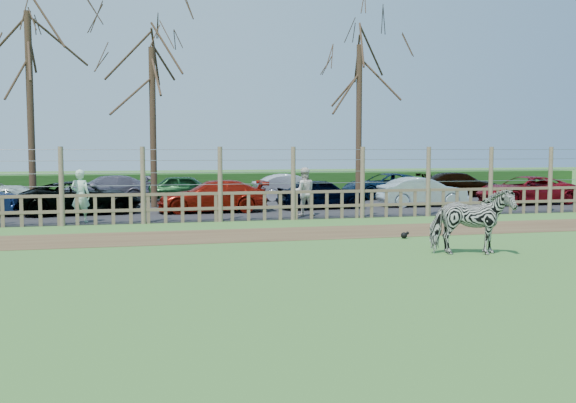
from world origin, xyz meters
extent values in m
plane|color=#679046|center=(0.00, 0.00, 0.00)|extent=(120.00, 120.00, 0.00)
cube|color=brown|center=(0.00, 4.50, 0.01)|extent=(34.00, 2.80, 0.01)
cube|color=#232326|center=(0.00, 14.50, 0.02)|extent=(44.00, 13.00, 0.04)
cube|color=#1E4716|center=(0.00, 21.50, 0.55)|extent=(46.00, 2.00, 1.10)
cube|color=brown|center=(0.00, 8.00, 0.45)|extent=(30.00, 0.06, 0.10)
cube|color=brown|center=(0.00, 8.00, 0.95)|extent=(30.00, 0.06, 0.10)
cylinder|color=brown|center=(-5.00, 8.00, 1.25)|extent=(0.16, 0.16, 2.50)
cylinder|color=brown|center=(-2.50, 8.00, 1.25)|extent=(0.16, 0.16, 2.50)
cylinder|color=brown|center=(0.00, 8.00, 1.25)|extent=(0.16, 0.16, 2.50)
cylinder|color=brown|center=(2.50, 8.00, 1.25)|extent=(0.16, 0.16, 2.50)
cylinder|color=brown|center=(5.00, 8.00, 1.25)|extent=(0.16, 0.16, 2.50)
cylinder|color=brown|center=(7.50, 8.00, 1.25)|extent=(0.16, 0.16, 2.50)
cylinder|color=brown|center=(10.00, 8.00, 1.25)|extent=(0.16, 0.16, 2.50)
cylinder|color=brown|center=(12.50, 8.00, 1.25)|extent=(0.16, 0.16, 2.50)
cylinder|color=gray|center=(0.00, 8.00, 1.25)|extent=(30.00, 0.02, 0.02)
cylinder|color=gray|center=(0.00, 8.00, 1.65)|extent=(30.00, 0.02, 0.02)
cylinder|color=gray|center=(0.00, 8.00, 2.05)|extent=(30.00, 0.02, 0.02)
cylinder|color=gray|center=(0.00, 8.00, 2.40)|extent=(30.00, 0.02, 0.02)
cylinder|color=#3D2B1E|center=(-6.50, 12.50, 3.75)|extent=(0.26, 0.26, 7.50)
cylinder|color=#3D2B1E|center=(-2.00, 13.50, 3.25)|extent=(0.26, 0.26, 6.50)
cylinder|color=#3D2B1E|center=(7.00, 14.00, 3.50)|extent=(0.26, 0.26, 7.00)
imported|color=gray|center=(4.72, 0.00, 0.77)|extent=(1.97, 1.24, 1.54)
imported|color=#BCEDC6|center=(-4.48, 8.50, 0.90)|extent=(0.73, 0.59, 1.72)
imported|color=silver|center=(3.10, 8.85, 0.90)|extent=(0.89, 0.72, 1.72)
sphere|color=black|center=(4.32, 2.85, 0.09)|extent=(0.17, 0.17, 0.17)
sphere|color=black|center=(4.42, 2.85, 0.15)|extent=(0.09, 0.09, 0.09)
imported|color=black|center=(-4.65, 11.36, 0.64)|extent=(4.55, 2.56, 1.20)
imported|color=maroon|center=(0.09, 10.95, 0.64)|extent=(4.17, 1.76, 1.20)
imported|color=black|center=(4.48, 11.32, 0.64)|extent=(3.63, 1.72, 1.20)
imported|color=#AFC3C6|center=(8.86, 11.34, 0.64)|extent=(3.69, 1.42, 1.20)
imported|color=maroon|center=(13.66, 11.31, 0.64)|extent=(4.45, 2.29, 1.20)
imported|color=slate|center=(-4.04, 16.25, 0.64)|extent=(4.29, 2.10, 1.20)
imported|color=#1A4922|center=(-0.45, 16.11, 0.64)|extent=(3.68, 1.89, 1.20)
imported|color=silver|center=(4.38, 15.79, 0.64)|extent=(3.68, 1.39, 1.20)
imported|color=#0D233F|center=(9.05, 15.85, 0.64)|extent=(4.46, 2.33, 1.20)
imported|color=black|center=(13.06, 15.94, 0.64)|extent=(4.23, 1.94, 1.20)
camera|label=1|loc=(-2.75, -13.18, 2.43)|focal=40.00mm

